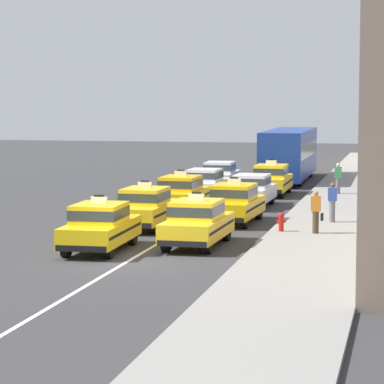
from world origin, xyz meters
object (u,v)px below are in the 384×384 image
Objects in this scene: taxi_right_fourth at (271,179)px; sedan_right_third at (252,189)px; taxi_left_third at (181,193)px; taxi_right_second at (235,203)px; taxi_right_nearest at (197,222)px; sedan_left_fourth at (205,183)px; fire_hydrant at (281,221)px; bus_right_fifth at (289,152)px; taxi_left_second at (146,207)px; taxi_left_nearest at (100,226)px; sedan_left_fifth at (220,174)px; pedestrian_near_crosswalk at (338,178)px; pedestrian_by_storefront at (316,212)px; pedestrian_mid_block at (332,202)px.

sedan_right_third is at bearing -91.47° from taxi_right_fourth.
taxi_left_third is 4.70m from taxi_right_second.
taxi_right_second is (0.20, 6.47, 0.00)m from taxi_right_nearest.
taxi_left_third reaches higher than sedan_left_fourth.
taxi_left_third is 8.53m from fire_hydrant.
taxi_left_second is at bearing -97.41° from bus_right_fifth.
taxi_left_nearest is at bearing -90.22° from taxi_left_second.
sedan_left_fifth and sedan_right_third have the same top height.
taxi_right_nearest is at bearing -73.60° from taxi_left_third.
pedestrian_near_crosswalk is (3.46, 11.90, 0.10)m from taxi_right_second.
taxi_left_second reaches higher than sedan_right_third.
taxi_right_second is at bearing -89.54° from taxi_right_fourth.
sedan_left_fourth is at bearing 90.41° from taxi_left_third.
taxi_right_nearest is at bearing -81.20° from sedan_left_fifth.
taxi_right_second is at bearing 128.04° from fire_hydrant.
bus_right_fifth is at bearing 90.78° from taxi_right_fourth.
sedan_left_fourth is 5.96× the size of fire_hydrant.
taxi_right_fourth is 0.41× the size of bus_right_fifth.
fire_hydrant is at bearing -49.90° from taxi_left_third.
sedan_left_fourth and sedan_left_fifth have the same top height.
taxi_left_second is at bearing 89.78° from taxi_left_nearest.
pedestrian_by_storefront is at bearing -80.69° from bus_right_fifth.
taxi_right_fourth is 2.78× the size of pedestrian_near_crosswalk.
taxi_right_fourth is (3.04, 8.28, 0.00)m from taxi_left_third.
taxi_left_second is at bearing 126.42° from taxi_right_nearest.
pedestrian_mid_block is at bearing -87.04° from pedestrian_near_crosswalk.
taxi_left_second and taxi_right_fourth have the same top height.
fire_hydrant is at bearing 170.43° from pedestrian_by_storefront.
sedan_right_third is at bearing 112.93° from pedestrian_by_storefront.
taxi_left_third is at bearing 130.10° from fire_hydrant.
sedan_right_third is at bearing 70.60° from taxi_left_second.
bus_right_fifth is 24.30m from pedestrian_by_storefront.
sedan_left_fifth is 2.67× the size of pedestrian_by_storefront.
sedan_left_fourth is 2.65× the size of pedestrian_near_crosswalk.
pedestrian_mid_block is at bearing -78.23° from bus_right_fifth.
taxi_left_nearest and taxi_left_second have the same top height.
bus_right_fifth is 6.92× the size of pedestrian_by_storefront.
pedestrian_near_crosswalk reaches higher than sedan_right_third.
sedan_left_fourth is 2.67× the size of pedestrian_mid_block.
bus_right_fifth reaches higher than sedan_right_third.
fire_hydrant is (5.58, -0.65, -0.33)m from taxi_left_second.
taxi_left_second is at bearing -90.87° from taxi_left_third.
taxi_left_second is 5.87m from taxi_left_third.
sedan_left_fourth is 7.22m from pedestrian_near_crosswalk.
taxi_right_second is 4.93m from pedestrian_by_storefront.
bus_right_fifth is at bearing 75.82° from sedan_left_fourth.
sedan_left_fifth is at bearing 140.32° from taxi_right_fourth.
pedestrian_by_storefront is 1.43m from fire_hydrant.
bus_right_fifth is 6.89× the size of pedestrian_mid_block.
bus_right_fifth is at bearing 112.60° from pedestrian_near_crosswalk.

